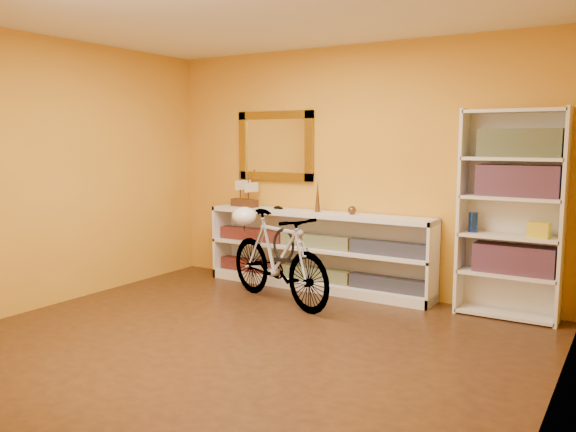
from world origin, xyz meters
The scene contains 24 objects.
floor centered at (0.00, 0.00, -0.01)m, with size 4.50×4.00×0.01m, color black.
ceiling centered at (0.00, 0.00, 2.60)m, with size 4.50×4.00×0.01m, color silver.
back_wall centered at (0.00, 2.00, 1.30)m, with size 4.50×0.01×2.60m, color orange.
left_wall centered at (-2.25, 0.00, 1.30)m, with size 0.01×4.00×2.60m, color orange.
right_wall centered at (2.25, 0.00, 1.30)m, with size 0.01×4.00×2.60m, color orange.
gilt_mirror centered at (-0.95, 1.97, 1.55)m, with size 0.98×0.06×0.78m, color olive.
wall_socket centered at (0.90, 1.99, 0.25)m, with size 0.09×0.01×0.09m, color silver.
console_unit centered at (-0.32, 1.81, 0.42)m, with size 2.60×0.35×0.85m, color silver, non-canonical shape.
cd_row_lower centered at (-0.32, 1.79, 0.17)m, with size 2.50×0.13×0.14m, color black.
cd_row_upper centered at (-0.32, 1.79, 0.54)m, with size 2.50×0.13×0.14m, color navy.
model_ship centered at (-1.28, 1.81, 1.06)m, with size 0.35×0.13×0.41m, color #381D0F, non-canonical shape.
toy_car centered at (-0.81, 1.81, 0.85)m, with size 0.00×0.00×0.00m, color black.
bronze_ornament centered at (-0.31, 1.81, 1.02)m, with size 0.06×0.06×0.34m, color #53361C.
decorative_orb centered at (0.10, 1.81, 0.89)m, with size 0.09×0.09×0.09m, color #53361C.
bookcase centered at (1.65, 1.84, 0.95)m, with size 0.90×0.30×1.90m, color silver, non-canonical shape.
book_row_a centered at (1.70, 1.84, 0.55)m, with size 0.70×0.22×0.26m, color maroon.
book_row_b centered at (1.70, 1.84, 1.25)m, with size 0.70×0.22×0.28m, color maroon.
book_row_c centered at (1.70, 1.84, 1.59)m, with size 0.70×0.22×0.25m, color navy.
travel_mug centered at (1.33, 1.82, 0.86)m, with size 0.08×0.08×0.19m, color #163299.
red_tin centered at (1.45, 1.87, 1.55)m, with size 0.13×0.13×0.17m, color maroon.
yellow_bag centered at (1.90, 1.80, 0.83)m, with size 0.18×0.12×0.14m, color gold.
bicycle centered at (-0.38, 1.14, 0.46)m, with size 1.57×0.41×0.92m, color silver.
helmet centered at (-0.95, 1.35, 0.81)m, with size 0.27×0.25×0.20m, color white.
u_lock centered at (-0.30, 1.10, 0.60)m, with size 0.24×0.24×0.03m, color black.
Camera 1 is at (2.66, -3.63, 1.61)m, focal length 36.27 mm.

